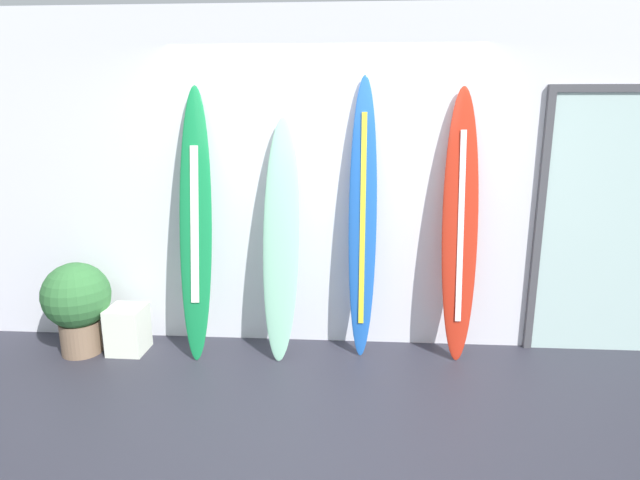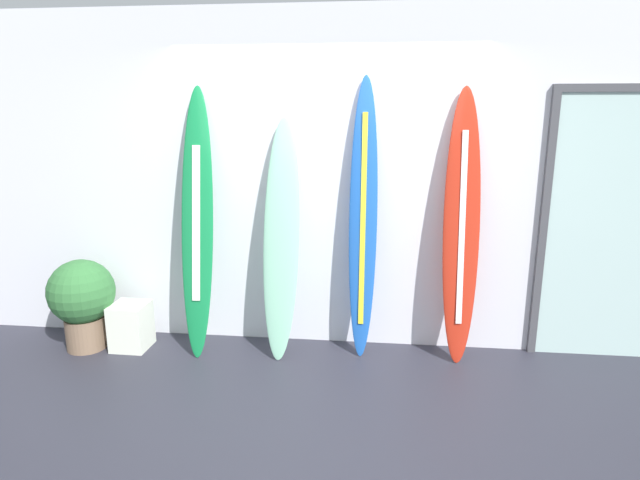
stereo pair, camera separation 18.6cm
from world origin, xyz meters
The scene contains 9 objects.
ground centered at (0.00, 0.00, -0.02)m, with size 8.00×8.00×0.04m, color #2B2B36.
wall_back centered at (0.00, 1.30, 1.40)m, with size 7.20×0.20×2.80m, color silver.
surfboard_emerald centered at (-1.03, 0.94, 1.10)m, with size 0.28×0.47×2.19m.
surfboard_seafoam centered at (-0.34, 0.95, 0.96)m, with size 0.32×0.45×1.94m.
surfboard_cobalt centered at (0.31, 1.03, 1.11)m, with size 0.23×0.29×2.26m.
surfboard_crimson centered at (1.08, 1.01, 1.08)m, with size 0.31×0.35×2.18m.
display_block_left centered at (-1.65, 0.87, 0.20)m, with size 0.30×0.30×0.40m.
glass_door centered at (2.32, 1.18, 1.13)m, with size 1.20×0.06×2.19m.
potted_plant centered at (-2.04, 0.82, 0.45)m, with size 0.55×0.55×0.78m.
Camera 2 is at (0.43, -3.17, 2.01)m, focal length 29.94 mm.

